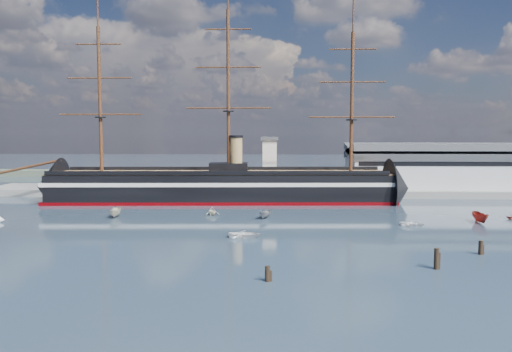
{
  "coord_description": "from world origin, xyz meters",
  "views": [
    {
      "loc": [
        5.29,
        -70.71,
        18.31
      ],
      "look_at": [
        0.69,
        35.0,
        9.0
      ],
      "focal_mm": 35.0,
      "sensor_mm": 36.0,
      "label": 1
    }
  ],
  "objects": [
    {
      "name": "piling_near_right",
      "position": [
        26.59,
        -4.27,
        0.0
      ],
      "size": [
        0.64,
        0.64,
        3.57
      ],
      "primitive_type": "cylinder",
      "color": "black",
      "rests_on": "ground"
    },
    {
      "name": "motorboat_a",
      "position": [
        -29.61,
        34.17,
        0.0
      ],
      "size": [
        6.39,
        2.94,
        2.47
      ],
      "primitive_type": "imported",
      "rotation": [
        0.0,
        0.0,
        0.11
      ],
      "color": "beige",
      "rests_on": "ground"
    },
    {
      "name": "ground",
      "position": [
        0.0,
        40.0,
        0.0
      ],
      "size": [
        600.0,
        600.0,
        0.0
      ],
      "primitive_type": "plane",
      "color": "#2D3845",
      "rests_on": "ground"
    },
    {
      "name": "motorboat_g",
      "position": [
        54.58,
        35.53,
        0.0
      ],
      "size": [
        2.56,
        3.15,
        1.07
      ],
      "primitive_type": "imported",
      "rotation": [
        0.0,
        0.0,
        1.04
      ],
      "color": "maroon",
      "rests_on": "ground"
    },
    {
      "name": "motorboat_b",
      "position": [
        -0.42,
        14.65,
        0.0
      ],
      "size": [
        1.41,
        3.52,
        1.64
      ],
      "primitive_type": "imported",
      "rotation": [
        0.0,
        0.0,
        1.57
      ],
      "color": "white",
      "rests_on": "ground"
    },
    {
      "name": "motorboat_f",
      "position": [
        46.36,
        30.82,
        0.0
      ],
      "size": [
        6.76,
        2.52,
        2.7
      ],
      "primitive_type": "imported",
      "rotation": [
        0.0,
        0.0,
        0.01
      ],
      "color": "maroon",
      "rests_on": "ground"
    },
    {
      "name": "piling_far_right",
      "position": [
        35.79,
        4.18,
        0.0
      ],
      "size": [
        0.64,
        0.64,
        2.84
      ],
      "primitive_type": "cylinder",
      "color": "black",
      "rests_on": "ground"
    },
    {
      "name": "warship",
      "position": [
        -11.34,
        60.0,
        4.04
      ],
      "size": [
        113.28,
        20.86,
        53.94
      ],
      "rotation": [
        0.0,
        0.0,
        0.05
      ],
      "color": "black",
      "rests_on": "ground"
    },
    {
      "name": "warehouse",
      "position": [
        58.0,
        80.0,
        7.98
      ],
      "size": [
        63.0,
        21.0,
        11.6
      ],
      "color": "#B7BABC",
      "rests_on": "ground"
    },
    {
      "name": "motorboat_d",
      "position": [
        -9.14,
        37.99,
        0.0
      ],
      "size": [
        6.24,
        4.53,
        2.1
      ],
      "primitive_type": "imported",
      "rotation": [
        0.0,
        0.0,
        0.4
      ],
      "color": "#EBE6CB",
      "rests_on": "ground"
    },
    {
      "name": "quay",
      "position": [
        10.0,
        76.0,
        0.0
      ],
      "size": [
        180.0,
        18.0,
        2.0
      ],
      "primitive_type": "cube",
      "color": "slate",
      "rests_on": "ground"
    },
    {
      "name": "motorboat_e",
      "position": [
        31.63,
        26.71,
        0.0
      ],
      "size": [
        2.41,
        3.08,
        1.34
      ],
      "primitive_type": "imported",
      "rotation": [
        0.0,
        0.0,
        1.06
      ],
      "color": "white",
      "rests_on": "ground"
    },
    {
      "name": "quay_tower",
      "position": [
        3.0,
        73.0,
        9.75
      ],
      "size": [
        5.0,
        5.0,
        15.0
      ],
      "color": "silver",
      "rests_on": "ground"
    },
    {
      "name": "motorboat_c",
      "position": [
        2.71,
        34.2,
        0.0
      ],
      "size": [
        5.52,
        3.63,
        2.07
      ],
      "primitive_type": "imported",
      "rotation": [
        0.0,
        0.0,
        -0.37
      ],
      "color": "slate",
      "rests_on": "ground"
    },
    {
      "name": "piling_near_mid",
      "position": [
        4.1,
        -10.75,
        0.0
      ],
      "size": [
        0.64,
        0.64,
        2.64
      ],
      "primitive_type": "cylinder",
      "color": "black",
      "rests_on": "ground"
    }
  ]
}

